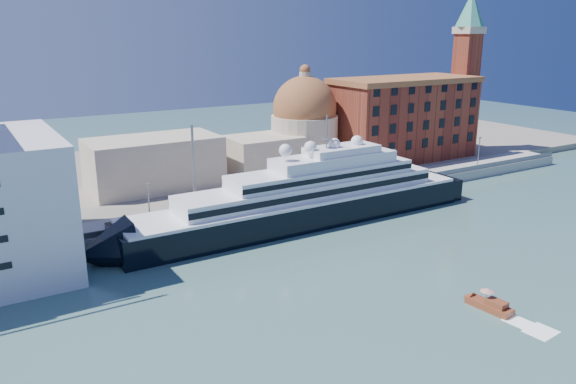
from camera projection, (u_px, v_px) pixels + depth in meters
ground at (379, 260)px, 96.12m from camera, size 400.00×400.00×0.00m
quay at (279, 203)px, 123.72m from camera, size 180.00×10.00×2.50m
land at (206, 167)px, 157.49m from camera, size 260.00×72.00×2.00m
quay_fence at (290, 200)px, 119.51m from camera, size 180.00×0.10×1.20m
superyacht at (292, 205)px, 112.09m from camera, size 85.11×11.80×25.44m
service_barge at (31, 276)px, 88.34m from camera, size 10.94×5.23×2.36m
water_taxi at (490, 305)px, 78.94m from camera, size 2.91×6.86×3.17m
warehouse at (404, 118)px, 160.92m from camera, size 43.00×19.00×23.25m
campanile at (466, 62)px, 168.72m from camera, size 8.40×8.40×47.00m
church at (254, 140)px, 143.72m from camera, size 66.00×18.00×25.50m
lamp_posts at (230, 175)px, 113.61m from camera, size 120.80×2.40×18.00m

